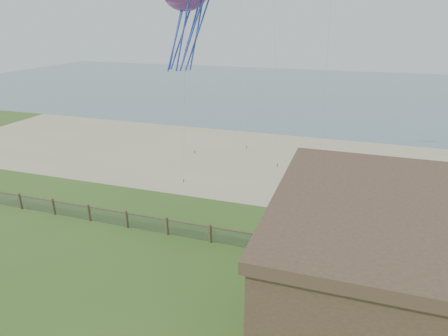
% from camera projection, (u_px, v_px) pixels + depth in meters
% --- Properties ---
extents(ground, '(160.00, 160.00, 0.00)m').
position_uv_depth(ground, '(169.00, 302.00, 19.97)').
color(ground, '#345C1F').
rests_on(ground, ground).
extents(sand_beach, '(72.00, 20.00, 0.02)m').
position_uv_depth(sand_beach, '(266.00, 161.00, 39.50)').
color(sand_beach, tan).
rests_on(sand_beach, ground).
extents(ocean, '(160.00, 68.00, 0.02)m').
position_uv_depth(ocean, '(316.00, 90.00, 78.57)').
color(ocean, slate).
rests_on(ocean, ground).
extents(chainlink_fence, '(36.20, 0.20, 1.25)m').
position_uv_depth(chainlink_fence, '(210.00, 234.00, 25.11)').
color(chainlink_fence, '#493F29').
rests_on(chainlink_fence, ground).
extents(motel_deck, '(15.00, 2.00, 0.50)m').
position_uv_depth(motel_deck, '(441.00, 290.00, 20.48)').
color(motel_deck, brown).
rests_on(motel_deck, ground).
extents(picnic_table, '(1.89, 1.56, 0.71)m').
position_uv_depth(picnic_table, '(287.00, 260.00, 22.80)').
color(picnic_table, brown).
rests_on(picnic_table, ground).
extents(octopus_kite, '(3.46, 2.54, 6.86)m').
position_uv_depth(octopus_kite, '(186.00, 21.00, 26.69)').
color(octopus_kite, '#FB275A').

